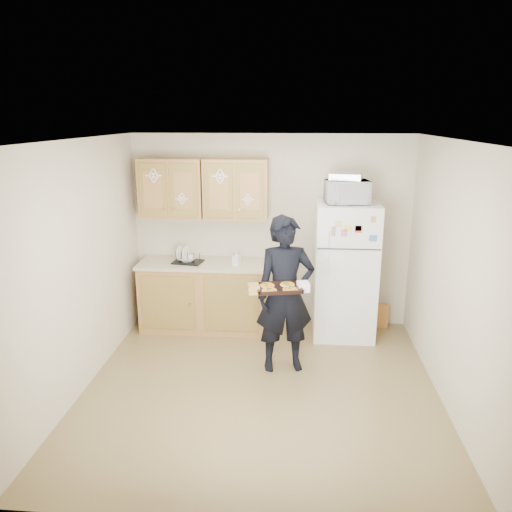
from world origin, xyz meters
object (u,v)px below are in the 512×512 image
object	(u,v)px
person	(285,295)
microwave	(347,192)
baking_tray	(278,289)
refrigerator	(345,271)
dish_rack	(188,257)

from	to	relation	value
person	microwave	xyz separation A→B (m)	(0.69, 0.91, 0.98)
person	baking_tray	xyz separation A→B (m)	(-0.06, -0.29, 0.17)
person	baking_tray	size ratio (longest dim) A/B	3.82
baking_tray	microwave	distance (m)	1.64
refrigerator	person	size ratio (longest dim) A/B	0.99
baking_tray	dish_rack	bearing A→B (deg)	121.28
refrigerator	microwave	distance (m)	0.99
refrigerator	baking_tray	size ratio (longest dim) A/B	3.78
microwave	dish_rack	world-z (taller)	microwave
person	microwave	distance (m)	1.51
microwave	person	bearing A→B (deg)	-136.08
refrigerator	microwave	xyz separation A→B (m)	(-0.03, -0.05, 0.99)
dish_rack	person	bearing A→B (deg)	-37.70
refrigerator	microwave	size ratio (longest dim) A/B	3.39
person	baking_tray	bearing A→B (deg)	-114.29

